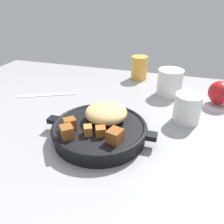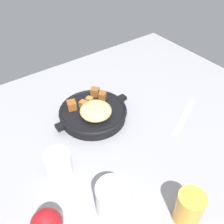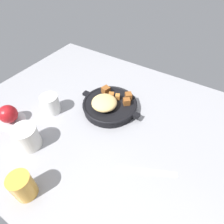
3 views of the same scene
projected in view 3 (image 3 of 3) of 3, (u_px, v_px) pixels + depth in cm
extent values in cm
cube|color=gray|center=(109.00, 124.00, 73.64)|extent=(115.00, 86.22, 2.40)
cylinder|color=black|center=(110.00, 106.00, 76.84)|extent=(21.35, 21.35, 3.24)
torus|color=black|center=(110.00, 104.00, 75.87)|extent=(22.12, 22.12, 1.20)
cube|color=black|center=(87.00, 94.00, 80.48)|extent=(2.64, 2.40, 1.20)
cube|color=black|center=(136.00, 115.00, 71.58)|extent=(2.64, 2.40, 1.20)
ellipsoid|color=tan|center=(104.00, 103.00, 72.79)|extent=(9.92, 10.01, 4.12)
cube|color=#935623|center=(111.00, 95.00, 77.60)|extent=(2.79, 2.75, 2.04)
cube|color=brown|center=(106.00, 90.00, 79.38)|extent=(3.50, 3.66, 2.76)
cube|color=brown|center=(128.00, 96.00, 76.54)|extent=(3.68, 3.71, 2.76)
cube|color=#A86B2D|center=(118.00, 97.00, 76.80)|extent=(2.49, 2.63, 2.07)
cube|color=brown|center=(127.00, 102.00, 74.37)|extent=(3.47, 3.45, 2.59)
cylinder|color=#B7BABF|center=(12.00, 121.00, 72.92)|extent=(10.48, 10.48, 0.60)
sphere|color=maroon|center=(8.00, 114.00, 70.25)|extent=(6.91, 6.91, 6.91)
cube|color=silver|center=(146.00, 171.00, 58.31)|extent=(17.94, 9.58, 0.36)
cylinder|color=white|center=(51.00, 104.00, 74.44)|extent=(6.86, 6.86, 7.62)
cylinder|color=silver|center=(27.00, 137.00, 62.48)|extent=(7.99, 7.99, 8.43)
cylinder|color=gold|center=(23.00, 186.00, 50.85)|extent=(6.18, 6.18, 8.68)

